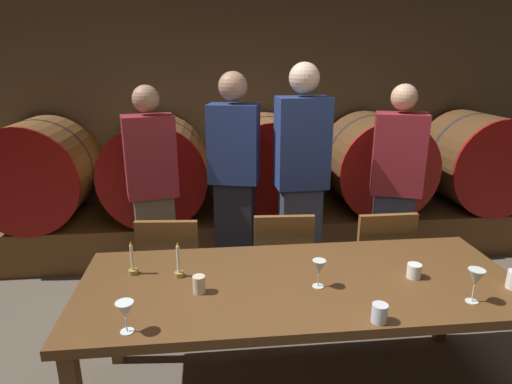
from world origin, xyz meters
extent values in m
cube|color=brown|center=(0.00, 2.96, 1.49)|extent=(6.91, 0.24, 2.97)
cube|color=brown|center=(0.00, 2.41, 0.20)|extent=(6.22, 0.90, 0.40)
cylinder|color=brown|center=(-2.12, 2.41, 0.87)|extent=(0.93, 0.88, 0.93)
cylinder|color=maroon|center=(-2.12, 1.96, 0.87)|extent=(0.95, 0.03, 0.95)
cylinder|color=maroon|center=(-2.12, 2.86, 0.87)|extent=(0.95, 0.03, 0.95)
cylinder|color=#2D2D33|center=(-2.12, 2.41, 0.87)|extent=(0.94, 0.04, 0.94)
cylinder|color=brown|center=(-1.05, 2.41, 0.87)|extent=(0.93, 0.88, 0.93)
cylinder|color=maroon|center=(-1.05, 1.96, 0.87)|extent=(0.95, 0.03, 0.95)
cylinder|color=maroon|center=(-1.05, 2.86, 0.87)|extent=(0.95, 0.03, 0.95)
cylinder|color=#2D2D33|center=(-1.05, 2.41, 0.87)|extent=(0.94, 0.04, 0.94)
cylinder|color=brown|center=(0.00, 2.41, 0.87)|extent=(0.93, 0.88, 0.93)
cylinder|color=maroon|center=(0.00, 1.96, 0.87)|extent=(0.95, 0.03, 0.95)
cylinder|color=maroon|center=(0.00, 2.86, 0.87)|extent=(0.95, 0.03, 0.95)
cylinder|color=#2D2D33|center=(0.00, 2.41, 0.87)|extent=(0.94, 0.04, 0.94)
cylinder|color=#513319|center=(1.06, 2.41, 0.87)|extent=(0.93, 0.88, 0.93)
cylinder|color=#B21C16|center=(1.06, 1.96, 0.87)|extent=(0.95, 0.03, 0.95)
cylinder|color=#B21C16|center=(1.06, 2.86, 0.87)|extent=(0.95, 0.03, 0.95)
cylinder|color=#2D2D33|center=(1.06, 2.41, 0.87)|extent=(0.94, 0.04, 0.94)
cylinder|color=#513319|center=(2.13, 2.41, 0.87)|extent=(0.93, 0.88, 0.93)
cylinder|color=#9E1411|center=(2.13, 1.96, 0.87)|extent=(0.95, 0.03, 0.95)
cylinder|color=#9E1411|center=(2.13, 2.86, 0.87)|extent=(0.95, 0.03, 0.95)
cylinder|color=#2D2D33|center=(2.13, 2.41, 0.87)|extent=(0.94, 0.04, 0.94)
cube|color=brown|center=(-0.09, 0.37, 0.71)|extent=(2.33, 0.92, 0.05)
cube|color=brown|center=(-1.18, 0.77, 0.34)|extent=(0.07, 0.07, 0.69)
cube|color=brown|center=(1.00, 0.77, 0.34)|extent=(0.07, 0.07, 0.69)
cube|color=brown|center=(-0.83, 1.13, 0.44)|extent=(0.43, 0.43, 0.04)
cube|color=brown|center=(-0.84, 0.95, 0.67)|extent=(0.40, 0.08, 0.42)
cube|color=brown|center=(-0.64, 1.29, 0.21)|extent=(0.05, 0.05, 0.42)
cube|color=brown|center=(-0.98, 1.32, 0.21)|extent=(0.05, 0.05, 0.42)
cube|color=brown|center=(-0.67, 0.95, 0.21)|extent=(0.05, 0.05, 0.42)
cube|color=brown|center=(-1.01, 0.98, 0.21)|extent=(0.05, 0.05, 0.42)
cube|color=brown|center=(-0.07, 1.15, 0.44)|extent=(0.42, 0.42, 0.04)
cube|color=brown|center=(-0.08, 0.97, 0.67)|extent=(0.40, 0.06, 0.42)
cube|color=brown|center=(0.11, 1.31, 0.21)|extent=(0.05, 0.05, 0.42)
cube|color=brown|center=(-0.23, 1.33, 0.21)|extent=(0.05, 0.05, 0.42)
cube|color=brown|center=(0.09, 0.97, 0.21)|extent=(0.05, 0.05, 0.42)
cube|color=brown|center=(-0.25, 0.99, 0.21)|extent=(0.05, 0.05, 0.42)
cube|color=brown|center=(0.62, 1.10, 0.44)|extent=(0.40, 0.40, 0.04)
cube|color=brown|center=(0.62, 0.92, 0.67)|extent=(0.40, 0.04, 0.42)
cube|color=brown|center=(0.78, 1.27, 0.21)|extent=(0.04, 0.04, 0.42)
cube|color=brown|center=(0.44, 1.27, 0.21)|extent=(0.04, 0.04, 0.42)
cube|color=brown|center=(0.79, 0.93, 0.21)|extent=(0.04, 0.04, 0.42)
cube|color=brown|center=(0.45, 0.93, 0.21)|extent=(0.04, 0.04, 0.42)
cube|color=brown|center=(-1.01, 1.65, 0.42)|extent=(0.34, 0.26, 0.83)
cube|color=maroon|center=(-1.01, 1.65, 1.15)|extent=(0.43, 0.32, 0.63)
sphere|color=tan|center=(-1.01, 1.65, 1.58)|extent=(0.20, 0.20, 0.20)
cube|color=black|center=(-0.37, 1.63, 0.47)|extent=(0.34, 0.27, 0.93)
cube|color=navy|center=(-0.37, 1.63, 1.24)|extent=(0.43, 0.32, 0.61)
sphere|color=tan|center=(-0.37, 1.63, 1.67)|extent=(0.22, 0.22, 0.22)
cube|color=#33384C|center=(0.12, 1.42, 0.47)|extent=(0.31, 0.22, 0.94)
cube|color=navy|center=(0.12, 1.42, 1.27)|extent=(0.39, 0.26, 0.67)
sphere|color=beige|center=(0.12, 1.42, 1.74)|extent=(0.22, 0.22, 0.22)
cube|color=#33384C|center=(0.89, 1.47, 0.42)|extent=(0.35, 0.29, 0.85)
cube|color=maroon|center=(0.89, 1.47, 1.16)|extent=(0.44, 0.35, 0.63)
sphere|color=#D8A884|center=(0.89, 1.47, 1.59)|extent=(0.20, 0.20, 0.20)
cylinder|color=olive|center=(-0.99, 0.54, 0.75)|extent=(0.05, 0.05, 0.02)
cylinder|color=#EDE5CC|center=(-0.99, 0.54, 0.84)|extent=(0.02, 0.02, 0.15)
cone|color=yellow|center=(-0.99, 0.54, 0.92)|extent=(0.01, 0.01, 0.02)
cylinder|color=olive|center=(-0.74, 0.48, 0.75)|extent=(0.05, 0.05, 0.02)
cylinder|color=#EDE5CC|center=(-0.74, 0.48, 0.84)|extent=(0.02, 0.02, 0.15)
cone|color=yellow|center=(-0.74, 0.48, 0.93)|extent=(0.01, 0.01, 0.02)
cylinder|color=white|center=(-0.93, 0.01, 0.74)|extent=(0.06, 0.06, 0.00)
cylinder|color=white|center=(-0.93, 0.01, 0.77)|extent=(0.01, 0.01, 0.06)
cone|color=white|center=(-0.93, 0.01, 0.85)|extent=(0.08, 0.08, 0.08)
cylinder|color=silver|center=(-0.01, 0.30, 0.74)|extent=(0.06, 0.06, 0.00)
cylinder|color=silver|center=(-0.01, 0.30, 0.78)|extent=(0.01, 0.01, 0.07)
cone|color=silver|center=(-0.01, 0.30, 0.85)|extent=(0.07, 0.07, 0.08)
cylinder|color=silver|center=(0.70, 0.08, 0.74)|extent=(0.06, 0.06, 0.00)
cylinder|color=silver|center=(0.70, 0.08, 0.79)|extent=(0.01, 0.01, 0.09)
cone|color=silver|center=(0.70, 0.08, 0.87)|extent=(0.08, 0.08, 0.08)
cylinder|color=beige|center=(-0.62, 0.30, 0.78)|extent=(0.06, 0.06, 0.09)
cylinder|color=silver|center=(0.19, -0.04, 0.78)|extent=(0.07, 0.07, 0.09)
cylinder|color=white|center=(0.53, 0.34, 0.78)|extent=(0.08, 0.08, 0.08)
camera|label=1|loc=(-0.54, -1.64, 1.88)|focal=30.22mm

